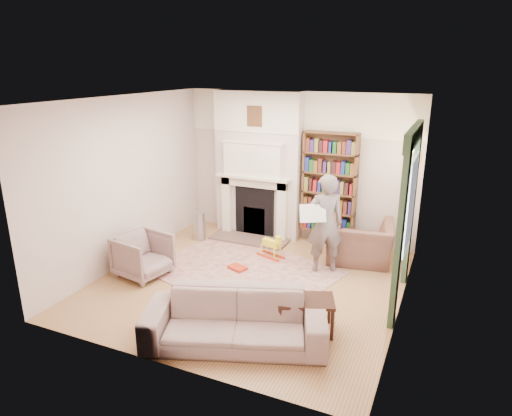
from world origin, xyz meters
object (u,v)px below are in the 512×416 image
at_px(sofa, 235,320).
at_px(paraffin_heater, 199,226).
at_px(armchair_left, 143,256).
at_px(man_reading, 325,224).
at_px(bookcase, 329,183).
at_px(rocking_horse, 271,246).
at_px(armchair_reading, 359,242).
at_px(coffee_table, 306,315).

distance_m(sofa, paraffin_heater, 3.56).
bearing_deg(sofa, armchair_left, 133.82).
bearing_deg(sofa, man_reading, 60.50).
height_order(bookcase, rocking_horse, bookcase).
distance_m(armchair_left, man_reading, 2.96).
bearing_deg(paraffin_heater, armchair_reading, 3.76).
bearing_deg(sofa, paraffin_heater, 107.83).
distance_m(armchair_reading, sofa, 3.15).
bearing_deg(man_reading, coffee_table, 69.80).
height_order(armchair_left, sofa, armchair_left).
bearing_deg(man_reading, armchair_reading, -155.94).
distance_m(bookcase, paraffin_heater, 2.62).
xyz_separation_m(armchair_reading, rocking_horse, (-1.44, -0.46, -0.14)).
relative_size(armchair_reading, rocking_horse, 2.19).
xyz_separation_m(armchair_reading, coffee_table, (-0.17, -2.42, -0.13)).
distance_m(man_reading, paraffin_heater, 2.68).
height_order(paraffin_heater, rocking_horse, paraffin_heater).
relative_size(armchair_reading, man_reading, 0.67).
bearing_deg(rocking_horse, sofa, -58.55).
distance_m(paraffin_heater, rocking_horse, 1.62).
bearing_deg(coffee_table, paraffin_heater, 122.06).
height_order(armchair_reading, armchair_left, armchair_reading).
bearing_deg(sofa, rocking_horse, 82.86).
height_order(bookcase, armchair_left, bookcase).
bearing_deg(armchair_left, rocking_horse, -36.74).
height_order(armchair_left, paraffin_heater, armchair_left).
relative_size(armchair_reading, armchair_left, 1.45).
bearing_deg(bookcase, man_reading, -77.20).
bearing_deg(coffee_table, rocking_horse, 102.75).
bearing_deg(paraffin_heater, coffee_table, -37.69).
distance_m(armchair_reading, coffee_table, 2.43).
bearing_deg(coffee_table, sofa, -159.48).
relative_size(armchair_left, sofa, 0.35).
relative_size(bookcase, man_reading, 1.13).
bearing_deg(armchair_left, sofa, -106.00).
height_order(bookcase, paraffin_heater, bookcase).
relative_size(sofa, man_reading, 1.33).
xyz_separation_m(coffee_table, paraffin_heater, (-2.87, 2.22, 0.05)).
distance_m(bookcase, armchair_reading, 1.27).
bearing_deg(rocking_horse, man_reading, 10.61).
relative_size(bookcase, sofa, 0.85).
relative_size(man_reading, rocking_horse, 3.26).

